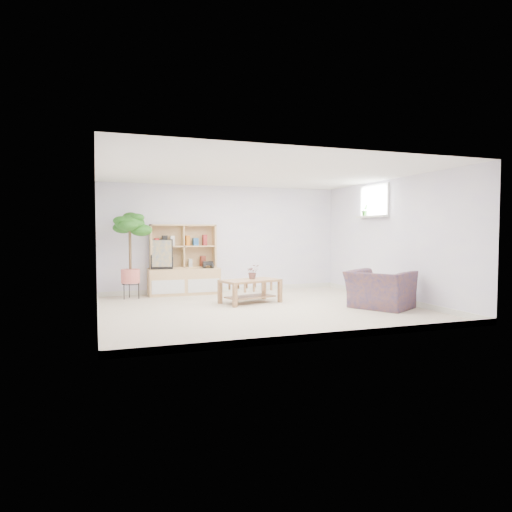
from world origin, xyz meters
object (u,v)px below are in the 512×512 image
object	(u,v)px
storage_unit	(184,260)
coffee_table	(250,291)
floor_tree	(130,255)
armchair	(380,287)

from	to	relation	value
storage_unit	coffee_table	bearing A→B (deg)	-58.24
storage_unit	coffee_table	distance (m)	1.94
storage_unit	floor_tree	xyz separation A→B (m)	(-1.14, -0.28, 0.12)
floor_tree	armchair	bearing A→B (deg)	-32.75
coffee_table	floor_tree	xyz separation A→B (m)	(-2.12, 1.30, 0.66)
storage_unit	armchair	xyz separation A→B (m)	(2.97, -2.92, -0.38)
coffee_table	armchair	xyz separation A→B (m)	(1.99, -1.34, 0.16)
coffee_table	floor_tree	size ratio (longest dim) A/B	0.62
floor_tree	coffee_table	bearing A→B (deg)	-31.59
coffee_table	floor_tree	world-z (taller)	floor_tree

